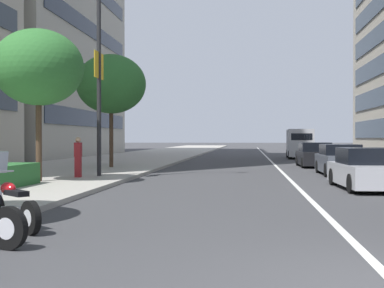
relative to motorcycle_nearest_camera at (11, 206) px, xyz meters
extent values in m
cube|color=#A39E93|center=(26.78, 4.97, -0.36)|extent=(160.00, 9.31, 0.15)
cube|color=silver|center=(31.78, -6.20, -0.43)|extent=(110.00, 0.16, 0.01)
cylinder|color=black|center=(-1.71, -0.79, -0.09)|extent=(0.30, 0.68, 0.68)
cylinder|color=silver|center=(-1.71, -0.79, -0.09)|extent=(0.22, 0.36, 0.34)
cylinder|color=black|center=(-0.52, -0.61, -0.13)|extent=(0.49, 0.55, 0.61)
cylinder|color=silver|center=(-0.52, -0.61, -0.13)|extent=(0.30, 0.32, 0.31)
cube|color=silver|center=(-0.03, -0.03, -0.14)|extent=(0.44, 0.46, 0.28)
cube|color=black|center=(-0.15, -0.17, 0.27)|extent=(0.58, 0.63, 0.10)
ellipsoid|color=#AD1116|center=(0.08, 0.10, 0.33)|extent=(0.48, 0.51, 0.24)
cylinder|color=silver|center=(0.46, 0.44, 0.18)|extent=(0.24, 0.27, 0.64)
cylinder|color=silver|center=(-0.10, -0.34, -0.25)|extent=(0.51, 0.58, 0.16)
cube|color=#B7B7BC|center=(8.57, -8.46, 0.07)|extent=(4.36, 1.97, 0.70)
cube|color=black|center=(8.62, -8.46, 0.69)|extent=(2.06, 1.73, 0.55)
cylinder|color=black|center=(9.95, -7.58, -0.12)|extent=(0.63, 0.24, 0.62)
cylinder|color=black|center=(10.02, -9.22, -0.12)|extent=(0.63, 0.24, 0.62)
cylinder|color=black|center=(7.12, -7.70, -0.12)|extent=(0.63, 0.24, 0.62)
cube|color=#4C515B|center=(15.33, -8.76, 0.12)|extent=(4.34, 1.76, 0.80)
cube|color=black|center=(15.32, -8.76, 0.77)|extent=(2.24, 1.62, 0.50)
cylinder|color=black|center=(16.77, -7.97, -0.12)|extent=(0.62, 0.22, 0.62)
cylinder|color=black|center=(16.76, -9.56, -0.12)|extent=(0.62, 0.22, 0.62)
cylinder|color=black|center=(13.90, -7.96, -0.12)|extent=(0.62, 0.22, 0.62)
cylinder|color=black|center=(13.90, -9.56, -0.12)|extent=(0.62, 0.22, 0.62)
cube|color=black|center=(22.10, -8.48, 0.11)|extent=(4.25, 1.91, 0.78)
cube|color=black|center=(22.08, -8.48, 0.77)|extent=(2.08, 1.73, 0.55)
cylinder|color=black|center=(23.49, -7.61, -0.12)|extent=(0.62, 0.23, 0.62)
cylinder|color=black|center=(23.51, -9.31, -0.12)|extent=(0.62, 0.23, 0.62)
cylinder|color=black|center=(20.69, -7.65, -0.12)|extent=(0.62, 0.23, 0.62)
cylinder|color=black|center=(20.71, -9.34, -0.12)|extent=(0.62, 0.23, 0.62)
cube|color=#B7B7BC|center=(35.06, -8.86, 0.92)|extent=(5.29, 2.19, 2.28)
cube|color=black|center=(32.46, -8.77, 1.43)|extent=(0.10, 1.69, 0.56)
cylinder|color=black|center=(36.86, -8.01, -0.07)|extent=(0.73, 0.28, 0.72)
cylinder|color=black|center=(36.80, -9.83, -0.07)|extent=(0.73, 0.28, 0.72)
cylinder|color=black|center=(33.31, -7.89, -0.07)|extent=(0.73, 0.28, 0.72)
cylinder|color=black|center=(33.25, -9.71, -0.07)|extent=(0.73, 0.28, 0.72)
cylinder|color=#232326|center=(11.51, 1.74, 4.38)|extent=(0.18, 0.18, 9.33)
cube|color=gold|center=(11.16, 1.74, 4.35)|extent=(0.56, 0.03, 1.10)
cube|color=gold|center=(11.86, 1.74, 4.35)|extent=(0.56, 0.03, 1.10)
cylinder|color=#473323|center=(8.71, 3.18, 1.19)|extent=(0.22, 0.22, 2.95)
ellipsoid|color=#2D6B2D|center=(8.71, 3.18, 3.89)|extent=(3.29, 3.29, 2.79)
cylinder|color=#473323|center=(18.07, 3.02, 1.28)|extent=(0.22, 0.22, 3.14)
ellipsoid|color=#2D6B2D|center=(18.07, 3.02, 4.28)|extent=(3.82, 3.82, 3.24)
cube|color=maroon|center=(10.75, 2.39, 0.13)|extent=(0.35, 0.28, 0.83)
cube|color=maroon|center=(10.75, 2.39, 0.84)|extent=(0.43, 0.31, 0.57)
sphere|color=tan|center=(10.75, 2.39, 1.24)|extent=(0.23, 0.23, 0.23)
cube|color=#232D3D|center=(38.83, 10.58, 3.18)|extent=(23.51, 0.08, 1.50)
cube|color=#232D3D|center=(38.83, 10.58, 7.49)|extent=(23.51, 0.08, 1.50)
cube|color=#232D3D|center=(38.83, 10.58, 11.80)|extent=(23.51, 0.08, 1.50)
camera|label=1|loc=(-9.16, -4.46, 1.29)|focal=47.47mm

